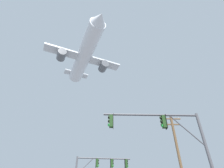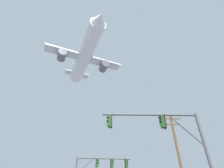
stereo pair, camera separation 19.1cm
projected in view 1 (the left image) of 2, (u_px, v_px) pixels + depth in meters
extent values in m
cylinder|color=#4C4C51|center=(211.00, 163.00, 11.00)|extent=(0.20, 0.20, 6.76)
cylinder|color=#4C4C51|center=(150.00, 115.00, 12.75)|extent=(6.91, 0.18, 0.15)
cylinder|color=#4C4C51|center=(187.00, 130.00, 12.18)|extent=(2.13, 0.09, 2.27)
cube|color=#193814|center=(111.00, 121.00, 12.37)|extent=(0.26, 0.32, 0.90)
cylinder|color=#193814|center=(111.00, 115.00, 12.66)|extent=(0.05, 0.05, 0.12)
cube|color=black|center=(113.00, 121.00, 12.38)|extent=(0.03, 0.46, 1.04)
sphere|color=black|center=(109.00, 118.00, 12.52)|extent=(0.20, 0.20, 0.20)
cylinder|color=#193814|center=(108.00, 117.00, 12.55)|extent=(0.04, 0.21, 0.21)
sphere|color=black|center=(109.00, 121.00, 12.36)|extent=(0.20, 0.20, 0.20)
cylinder|color=#193814|center=(108.00, 121.00, 12.39)|extent=(0.04, 0.21, 0.21)
sphere|color=green|center=(109.00, 125.00, 12.20)|extent=(0.20, 0.20, 0.20)
cylinder|color=#193814|center=(108.00, 124.00, 12.24)|extent=(0.04, 0.21, 0.21)
cube|color=#193814|center=(164.00, 122.00, 12.47)|extent=(0.26, 0.32, 0.90)
cylinder|color=#193814|center=(163.00, 115.00, 12.76)|extent=(0.05, 0.05, 0.12)
cube|color=black|center=(166.00, 122.00, 12.47)|extent=(0.03, 0.46, 1.04)
sphere|color=black|center=(161.00, 118.00, 12.62)|extent=(0.20, 0.20, 0.20)
cylinder|color=#193814|center=(160.00, 118.00, 12.65)|extent=(0.04, 0.21, 0.21)
sphere|color=black|center=(162.00, 122.00, 12.46)|extent=(0.20, 0.20, 0.20)
cylinder|color=#193814|center=(161.00, 121.00, 12.49)|extent=(0.04, 0.21, 0.21)
sphere|color=green|center=(162.00, 126.00, 12.30)|extent=(0.20, 0.20, 0.20)
cylinder|color=#193814|center=(161.00, 125.00, 12.33)|extent=(0.04, 0.21, 0.21)
cylinder|color=#4C4C51|center=(104.00, 158.00, 20.71)|extent=(6.32, 0.72, 0.15)
cylinder|color=#4C4C51|center=(85.00, 167.00, 19.96)|extent=(1.96, 0.26, 1.94)
cube|color=#193814|center=(126.00, 164.00, 20.67)|extent=(0.29, 0.34, 0.90)
cylinder|color=#193814|center=(126.00, 159.00, 20.96)|extent=(0.05, 0.05, 0.12)
cube|color=black|center=(125.00, 164.00, 20.66)|extent=(0.07, 0.46, 1.04)
sphere|color=black|center=(127.00, 161.00, 20.84)|extent=(0.20, 0.20, 0.20)
cylinder|color=#193814|center=(128.00, 161.00, 20.88)|extent=(0.06, 0.21, 0.21)
sphere|color=black|center=(127.00, 164.00, 20.68)|extent=(0.20, 0.20, 0.20)
cylinder|color=#193814|center=(128.00, 163.00, 20.72)|extent=(0.06, 0.21, 0.21)
sphere|color=green|center=(127.00, 166.00, 20.52)|extent=(0.20, 0.20, 0.20)
cylinder|color=#193814|center=(128.00, 166.00, 20.56)|extent=(0.06, 0.21, 0.21)
cube|color=#193814|center=(112.00, 163.00, 20.50)|extent=(0.29, 0.34, 0.90)
cylinder|color=#193814|center=(112.00, 159.00, 20.79)|extent=(0.05, 0.05, 0.12)
cube|color=black|center=(110.00, 163.00, 20.49)|extent=(0.07, 0.46, 1.04)
sphere|color=black|center=(113.00, 161.00, 20.67)|extent=(0.20, 0.20, 0.20)
cylinder|color=#193814|center=(113.00, 160.00, 20.71)|extent=(0.06, 0.21, 0.21)
sphere|color=black|center=(113.00, 163.00, 20.51)|extent=(0.20, 0.20, 0.20)
cylinder|color=#193814|center=(113.00, 163.00, 20.55)|extent=(0.06, 0.21, 0.21)
sphere|color=green|center=(113.00, 166.00, 20.35)|extent=(0.20, 0.20, 0.20)
cylinder|color=#193814|center=(113.00, 166.00, 20.39)|extent=(0.06, 0.21, 0.21)
cube|color=#193814|center=(97.00, 163.00, 20.34)|extent=(0.29, 0.34, 0.90)
cylinder|color=#193814|center=(97.00, 158.00, 20.62)|extent=(0.05, 0.05, 0.12)
cube|color=black|center=(96.00, 163.00, 20.32)|extent=(0.07, 0.46, 1.04)
sphere|color=black|center=(98.00, 161.00, 20.50)|extent=(0.20, 0.20, 0.20)
cylinder|color=#193814|center=(99.00, 160.00, 20.54)|extent=(0.06, 0.21, 0.21)
sphere|color=black|center=(98.00, 163.00, 20.34)|extent=(0.20, 0.20, 0.20)
cylinder|color=#193814|center=(99.00, 163.00, 20.38)|extent=(0.06, 0.21, 0.21)
sphere|color=green|center=(98.00, 166.00, 20.18)|extent=(0.20, 0.20, 0.20)
cylinder|color=#193814|center=(99.00, 165.00, 20.22)|extent=(0.06, 0.21, 0.21)
cylinder|color=brown|center=(180.00, 159.00, 17.94)|extent=(0.28, 0.28, 9.99)
cube|color=brown|center=(171.00, 119.00, 20.49)|extent=(2.20, 0.12, 0.12)
cube|color=brown|center=(172.00, 124.00, 20.10)|extent=(1.80, 0.12, 0.12)
cylinder|color=gray|center=(163.00, 118.00, 20.54)|extent=(0.10, 0.10, 0.18)
cylinder|color=gray|center=(178.00, 118.00, 20.58)|extent=(0.10, 0.10, 0.18)
cylinder|color=white|center=(85.00, 55.00, 49.22)|extent=(12.33, 22.89, 4.09)
cone|color=white|center=(100.00, 18.00, 39.56)|extent=(4.65, 4.05, 3.89)
cone|color=white|center=(74.00, 79.00, 58.79)|extent=(4.18, 3.66, 3.48)
cube|color=silver|center=(84.00, 58.00, 49.36)|extent=(21.23, 10.67, 0.46)
cylinder|color=#595B60|center=(103.00, 67.00, 50.64)|extent=(3.27, 3.70, 2.30)
cylinder|color=#595B60|center=(61.00, 55.00, 46.68)|extent=(3.27, 3.70, 2.30)
cube|color=navy|center=(77.00, 69.00, 58.07)|extent=(1.61, 3.44, 4.86)
cube|color=silver|center=(76.00, 74.00, 57.17)|extent=(7.98, 4.98, 0.26)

